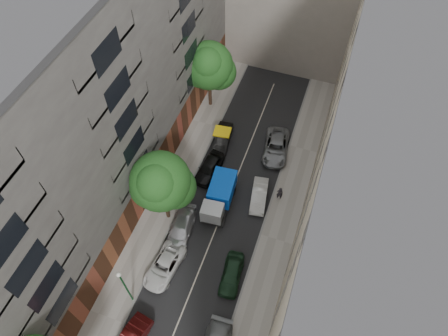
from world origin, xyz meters
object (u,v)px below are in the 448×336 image
at_px(car_left_5, 222,139).
at_px(tree_mid, 161,184).
at_px(car_right_4, 276,147).
at_px(tarp_truck, 219,196).
at_px(tree_far, 210,68).
at_px(car_right_3, 259,196).
at_px(car_right_2, 232,274).
at_px(car_left_3, 181,230).
at_px(car_left_2, 164,266).
at_px(lamp_post, 124,284).
at_px(car_left_4, 209,168).
at_px(pedestrian, 280,193).

height_order(car_left_5, tree_mid, tree_mid).
height_order(car_right_4, tree_mid, tree_mid).
xyz_separation_m(tarp_truck, tree_far, (-5.30, 11.94, 4.18)).
distance_m(car_right_3, car_right_4, 6.20).
bearing_deg(car_right_2, car_left_3, 151.16).
height_order(car_left_2, tree_far, tree_far).
relative_size(car_right_2, lamp_post, 0.73).
bearing_deg(lamp_post, car_right_4, 69.65).
bearing_deg(car_left_5, car_right_2, -73.79).
height_order(tarp_truck, car_left_3, tarp_truck).
bearing_deg(car_left_2, tree_far, 105.14).
bearing_deg(tarp_truck, tree_far, 108.85).
bearing_deg(car_right_4, car_left_5, 179.86).
relative_size(car_left_5, lamp_post, 0.80).
relative_size(car_left_2, lamp_post, 0.83).
relative_size(car_left_3, car_left_4, 1.12).
bearing_deg(car_left_3, car_right_4, 58.77).
distance_m(car_left_2, car_right_3, 10.94).
bearing_deg(car_left_2, tarp_truck, 80.36).
height_order(car_left_3, lamp_post, lamp_post).
xyz_separation_m(tarp_truck, tree_mid, (-3.90, -3.06, 4.39)).
height_order(car_left_5, car_right_4, car_left_5).
height_order(car_right_3, lamp_post, lamp_post).
relative_size(car_right_4, lamp_post, 0.95).
distance_m(car_left_4, car_left_5, 3.97).
height_order(car_left_2, car_right_3, car_right_3).
distance_m(car_left_2, tree_far, 20.52).
bearing_deg(tarp_truck, car_left_5, 102.26).
bearing_deg(car_right_4, car_right_2, -98.27).
height_order(car_left_4, pedestrian, pedestrian).
distance_m(car_left_2, car_left_3, 3.60).
relative_size(car_left_3, car_right_3, 1.22).
bearing_deg(car_left_4, car_left_2, -84.16).
height_order(car_left_2, lamp_post, lamp_post).
relative_size(car_right_3, tree_mid, 0.47).
bearing_deg(tarp_truck, lamp_post, -113.15).
xyz_separation_m(car_right_4, lamp_post, (-7.00, -18.88, 2.92)).
height_order(car_left_3, pedestrian, pedestrian).
distance_m(car_left_4, lamp_post, 14.47).
height_order(car_left_4, tree_far, tree_far).
relative_size(car_right_3, car_right_4, 0.76).
relative_size(tarp_truck, car_right_2, 1.33).
distance_m(car_left_2, car_left_4, 10.83).
relative_size(car_left_3, car_right_2, 1.21).
bearing_deg(car_left_2, car_left_5, 96.20).
bearing_deg(car_left_5, car_right_4, 1.96).
height_order(car_left_2, pedestrian, pedestrian).
distance_m(tarp_truck, car_right_2, 7.41).
height_order(car_left_5, car_right_3, car_left_5).
distance_m(tarp_truck, pedestrian, 5.72).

